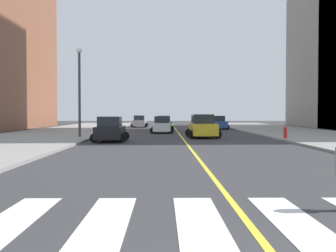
{
  "coord_description": "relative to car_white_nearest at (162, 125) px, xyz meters",
  "views": [
    {
      "loc": [
        -1.6,
        -4.07,
        2.07
      ],
      "look_at": [
        -1.14,
        35.95,
        0.85
      ],
      "focal_mm": 44.67,
      "sensor_mm": 36.0,
      "label": 1
    }
  ],
  "objects": [
    {
      "name": "lane_divider_paint",
      "position": [
        1.72,
        0.47,
        -0.82
      ],
      "size": [
        0.16,
        80.0,
        0.01
      ],
      "primitive_type": "cube",
      "color": "yellow",
      "rests_on": "ground"
    },
    {
      "name": "car_black_second",
      "position": [
        -3.74,
        -13.19,
        0.03
      ],
      "size": [
        2.57,
        4.11,
        1.84
      ],
      "rotation": [
        0.0,
        0.0,
        0.0
      ],
      "color": "black",
      "rests_on": "ground"
    },
    {
      "name": "car_yellow_sixth",
      "position": [
        3.46,
        -8.49,
        0.1
      ],
      "size": [
        2.85,
        4.49,
        1.98
      ],
      "rotation": [
        0.0,
        0.0,
        3.17
      ],
      "color": "gold",
      "rests_on": "ground"
    },
    {
      "name": "car_white_nearest",
      "position": [
        0.0,
        0.0,
        0.0
      ],
      "size": [
        2.52,
        3.98,
        1.77
      ],
      "rotation": [
        0.0,
        0.0,
        -0.02
      ],
      "color": "silver",
      "rests_on": "ground"
    },
    {
      "name": "street_lamp",
      "position": [
        -6.71,
        -9.4,
        3.62
      ],
      "size": [
        0.44,
        0.44,
        7.26
      ],
      "color": "#38383D",
      "rests_on": "sidewalk_kerb_west"
    },
    {
      "name": "car_silver_fourth",
      "position": [
        -3.39,
        18.3,
        -0.01
      ],
      "size": [
        2.49,
        3.94,
        1.75
      ],
      "rotation": [
        0.0,
        0.0,
        -0.02
      ],
      "color": "#B7B7BC",
      "rests_on": "ground"
    },
    {
      "name": "fire_hydrant",
      "position": [
        9.57,
        -11.48,
        -0.25
      ],
      "size": [
        0.26,
        0.26,
        0.89
      ],
      "color": "red",
      "rests_on": "sidewalk_kerb_east"
    },
    {
      "name": "crosswalk_paint",
      "position": [
        1.72,
        -35.53,
        -0.82
      ],
      "size": [
        13.5,
        4.0,
        0.01
      ],
      "color": "silver",
      "rests_on": "ground"
    },
    {
      "name": "car_green_fifth",
      "position": [
        0.15,
        8.17,
        0.0
      ],
      "size": [
        2.6,
        4.05,
        1.78
      ],
      "rotation": [
        0.0,
        0.0,
        0.05
      ],
      "color": "#236B42",
      "rests_on": "ground"
    },
    {
      "name": "car_blue_third",
      "position": [
        7.18,
        9.91,
        -0.01
      ],
      "size": [
        2.56,
        3.99,
        1.75
      ],
      "rotation": [
        0.0,
        0.0,
        3.19
      ],
      "color": "#2D479E",
      "rests_on": "ground"
    }
  ]
}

